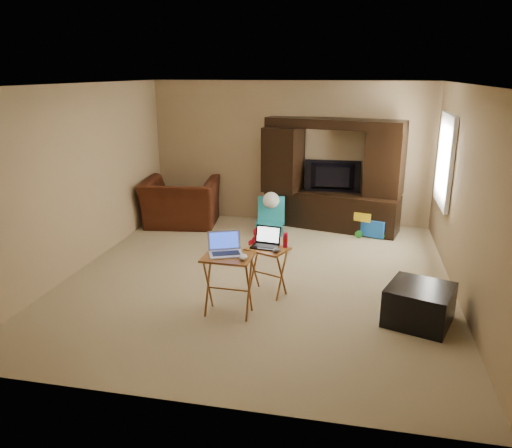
% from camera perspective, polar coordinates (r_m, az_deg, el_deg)
% --- Properties ---
extents(floor, '(5.50, 5.50, 0.00)m').
position_cam_1_polar(floor, '(6.76, 0.35, -6.00)').
color(floor, tan).
rests_on(floor, ground).
extents(ceiling, '(5.50, 5.50, 0.00)m').
position_cam_1_polar(ceiling, '(6.22, 0.39, 15.69)').
color(ceiling, silver).
rests_on(ceiling, ground).
extents(wall_back, '(5.00, 0.00, 5.00)m').
position_cam_1_polar(wall_back, '(9.04, 3.86, 8.13)').
color(wall_back, tan).
rests_on(wall_back, ground).
extents(wall_front, '(5.00, 0.00, 5.00)m').
position_cam_1_polar(wall_front, '(3.83, -7.84, -4.53)').
color(wall_front, tan).
rests_on(wall_front, ground).
extents(wall_left, '(0.00, 5.50, 5.50)m').
position_cam_1_polar(wall_left, '(7.28, -19.37, 5.02)').
color(wall_left, tan).
rests_on(wall_left, ground).
extents(wall_right, '(0.00, 5.50, 5.50)m').
position_cam_1_polar(wall_right, '(6.38, 22.98, 3.03)').
color(wall_right, tan).
rests_on(wall_right, ground).
extents(window_pane, '(0.00, 1.20, 1.20)m').
position_cam_1_polar(window_pane, '(7.85, 20.94, 6.79)').
color(window_pane, white).
rests_on(window_pane, ground).
extents(window_frame, '(0.06, 1.14, 1.34)m').
position_cam_1_polar(window_frame, '(7.85, 20.80, 6.80)').
color(window_frame, white).
rests_on(window_frame, ground).
extents(entertainment_center, '(2.39, 1.10, 1.90)m').
position_cam_1_polar(entertainment_center, '(8.71, 8.74, 5.60)').
color(entertainment_center, black).
rests_on(entertainment_center, floor).
extents(television, '(0.96, 0.14, 0.55)m').
position_cam_1_polar(television, '(8.70, 8.72, 5.33)').
color(television, black).
rests_on(television, entertainment_center).
extents(recliner, '(1.41, 1.28, 0.83)m').
position_cam_1_polar(recliner, '(8.97, -8.58, 2.45)').
color(recliner, '#451D0E').
rests_on(recliner, floor).
extents(child_rocker, '(0.53, 0.59, 0.61)m').
position_cam_1_polar(child_rocker, '(8.44, 1.54, 0.94)').
color(child_rocker, teal).
rests_on(child_rocker, floor).
extents(plush_toy, '(0.35, 0.29, 0.39)m').
position_cam_1_polar(plush_toy, '(7.65, 0.38, -1.67)').
color(plush_toy, red).
rests_on(plush_toy, floor).
extents(push_toy, '(0.67, 0.57, 0.42)m').
position_cam_1_polar(push_toy, '(8.55, 12.94, 0.05)').
color(push_toy, blue).
rests_on(push_toy, floor).
extents(ottoman, '(0.84, 0.84, 0.42)m').
position_cam_1_polar(ottoman, '(5.79, 18.15, -8.76)').
color(ottoman, black).
rests_on(ottoman, floor).
extents(tray_table_left, '(0.55, 0.45, 0.70)m').
position_cam_1_polar(tray_table_left, '(5.64, -3.18, -7.02)').
color(tray_table_left, '#995D25').
rests_on(tray_table_left, floor).
extents(tray_table_right, '(0.57, 0.51, 0.60)m').
position_cam_1_polar(tray_table_right, '(6.15, 1.33, -5.41)').
color(tray_table_right, '#985C24').
rests_on(tray_table_right, floor).
extents(laptop_left, '(0.45, 0.42, 0.24)m').
position_cam_1_polar(laptop_left, '(5.50, -3.48, -2.38)').
color(laptop_left, silver).
rests_on(laptop_left, tray_table_left).
extents(laptop_right, '(0.35, 0.30, 0.24)m').
position_cam_1_polar(laptop_right, '(6.02, 1.02, -1.61)').
color(laptop_right, black).
rests_on(laptop_right, tray_table_right).
extents(mouse_left, '(0.10, 0.15, 0.06)m').
position_cam_1_polar(mouse_left, '(5.39, -1.48, -3.80)').
color(mouse_left, silver).
rests_on(mouse_left, tray_table_left).
extents(mouse_right, '(0.11, 0.14, 0.05)m').
position_cam_1_polar(mouse_right, '(5.90, 2.38, -3.02)').
color(mouse_right, '#3E3D42').
rests_on(mouse_right, tray_table_right).
extents(water_bottle, '(0.06, 0.06, 0.19)m').
position_cam_1_polar(water_bottle, '(6.05, 3.36, -1.82)').
color(water_bottle, red).
rests_on(water_bottle, tray_table_right).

